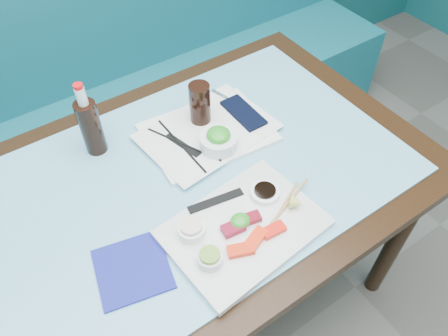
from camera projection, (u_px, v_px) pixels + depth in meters
booth_bench at (97, 115)px, 1.98m from camera, size 3.00×0.56×1.17m
dining_table at (190, 196)px, 1.30m from camera, size 1.40×0.90×0.75m
glass_top at (189, 178)px, 1.23m from camera, size 1.22×0.76×0.01m
sashimi_plate at (244, 228)px, 1.10m from camera, size 0.41×0.31×0.02m
salmon_left at (241, 250)px, 1.04m from camera, size 0.07×0.05×0.02m
salmon_mid at (256, 238)px, 1.06m from camera, size 0.07×0.05×0.02m
salmon_right at (273, 230)px, 1.08m from camera, size 0.06×0.03×0.01m
tuna_left at (233, 228)px, 1.08m from camera, size 0.06×0.04×0.02m
tuna_right at (251, 218)px, 1.10m from camera, size 0.06×0.04×0.02m
seaweed_garnish at (240, 221)px, 1.09m from camera, size 0.06×0.06×0.03m
ramekin_wasabi at (210, 259)px, 1.02m from camera, size 0.08×0.08×0.03m
wasabi_fill at (210, 255)px, 1.01m from camera, size 0.05×0.05×0.01m
ramekin_ginger at (192, 231)px, 1.07m from camera, size 0.08×0.08×0.03m
ginger_fill at (191, 226)px, 1.06m from camera, size 0.07×0.07×0.01m
soy_dish at (265, 193)px, 1.16m from camera, size 0.09×0.09×0.02m
soy_fill at (265, 190)px, 1.15m from camera, size 0.07×0.07×0.01m
lemon_wedge at (297, 203)px, 1.12m from camera, size 0.05×0.05×0.04m
chopstick_sleeve at (216, 201)px, 1.15m from camera, size 0.16×0.05×0.00m
wooden_chopstick_a at (282, 209)px, 1.13m from camera, size 0.19×0.10×0.01m
wooden_chopstick_b at (285, 207)px, 1.13m from camera, size 0.22×0.08×0.01m
serving_tray at (208, 133)px, 1.34m from camera, size 0.39×0.31×0.01m
paper_placemat at (208, 131)px, 1.33m from camera, size 0.42×0.32×0.00m
seaweed_bowl at (219, 142)px, 1.27m from camera, size 0.13×0.13×0.04m
seaweed_salad at (218, 135)px, 1.25m from camera, size 0.09×0.09×0.04m
cola_glass at (200, 103)px, 1.32m from camera, size 0.08×0.08×0.13m
navy_pouch at (243, 113)px, 1.38m from camera, size 0.07×0.16×0.01m
fork at (223, 96)px, 1.43m from camera, size 0.03×0.09×0.01m
black_chopstick_a at (181, 145)px, 1.29m from camera, size 0.01×0.26×0.01m
black_chopstick_b at (184, 144)px, 1.29m from camera, size 0.12×0.24×0.01m
tray_sleeve at (183, 145)px, 1.29m from camera, size 0.05×0.13×0.00m
cola_bottle_body at (91, 128)px, 1.24m from camera, size 0.07×0.07×0.17m
cola_bottle_neck at (81, 96)px, 1.15m from camera, size 0.03×0.03×0.05m
cola_bottle_cap at (78, 86)px, 1.13m from camera, size 0.03×0.03×0.01m
blue_napkin at (133, 269)px, 1.04m from camera, size 0.20×0.20×0.01m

